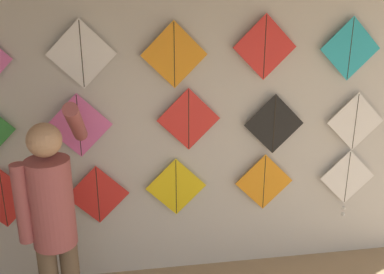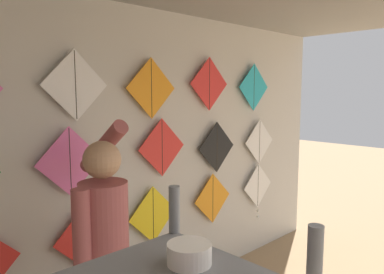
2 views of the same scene
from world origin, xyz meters
The scene contains 14 objects.
back_panel centered at (0.00, 3.38, 1.40)m, with size 5.41×0.06×2.80m, color beige.
shopkeeper centered at (-0.98, 2.58, 1.05)m, with size 0.46×0.70×1.87m.
kite_1 centered at (-0.73, 3.29, 0.86)m, with size 0.55×0.01×0.55m.
kite_2 centered at (-0.03, 3.29, 0.89)m, with size 0.55×0.01×0.55m.
kite_3 centered at (0.80, 3.29, 0.88)m, with size 0.55×0.01×0.55m.
kite_4 centered at (1.63, 3.29, 0.85)m, with size 0.55×0.04×0.69m.
kite_6 centered at (-0.83, 3.29, 1.51)m, with size 0.55×0.01×0.55m.
kite_7 centered at (0.09, 3.29, 1.52)m, with size 0.55×0.01×0.55m.
kite_8 centered at (0.86, 3.29, 1.44)m, with size 0.55×0.01×0.55m.
kite_9 centered at (1.64, 3.29, 1.43)m, with size 0.55×0.01×0.55m.
kite_11 centered at (-0.77, 3.29, 2.10)m, with size 0.55×0.01×0.55m.
kite_12 centered at (-0.03, 3.29, 2.08)m, with size 0.55×0.01×0.55m.
kite_13 centered at (0.74, 3.29, 2.13)m, with size 0.55×0.01×0.55m.
kite_14 centered at (1.51, 3.29, 2.10)m, with size 0.55×0.01×0.55m.
Camera 2 is at (-2.14, 0.58, 2.06)m, focal length 35.00 mm.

